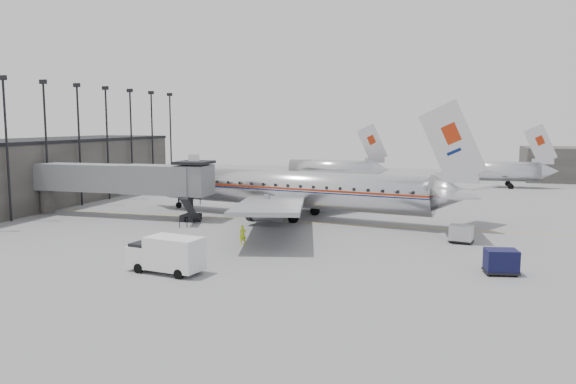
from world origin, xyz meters
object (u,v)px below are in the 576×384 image
service_van (166,254)px  baggage_cart_white (461,234)px  baggage_cart_navy (501,261)px  airliner (294,189)px  ramp_worker (243,235)px

service_van → baggage_cart_white: service_van is taller
baggage_cart_navy → airliner: bearing=126.6°
airliner → baggage_cart_white: size_ratio=17.68×
airliner → service_van: airliner is taller
airliner → ramp_worker: 14.51m
airliner → service_van: (-2.48, -24.29, -1.83)m
service_van → baggage_cart_white: (19.94, 15.88, -0.53)m
service_van → ramp_worker: service_van is taller
baggage_cart_navy → baggage_cart_white: size_ratio=1.11×
airliner → service_van: size_ratio=6.91×
baggage_cart_navy → baggage_cart_white: 10.19m
airliner → ramp_worker: bearing=-81.4°
baggage_cart_white → ramp_worker: (-18.02, -5.89, 0.01)m
airliner → ramp_worker: size_ratio=23.84×
baggage_cart_navy → ramp_worker: baggage_cart_navy is taller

